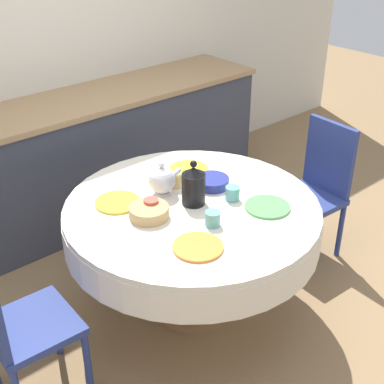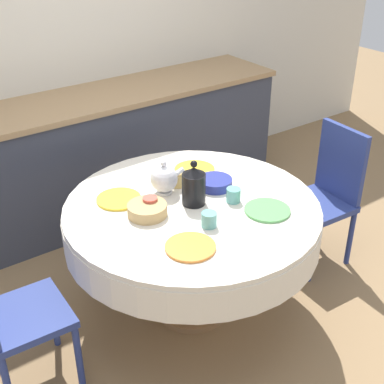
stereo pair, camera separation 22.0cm
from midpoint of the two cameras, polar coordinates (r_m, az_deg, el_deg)
name	(u,v)px [view 1 (the left image)]	position (r m, az deg, el deg)	size (l,w,h in m)	color
ground_plane	(192,309)	(3.36, -1.92, -12.39)	(12.00, 12.00, 0.00)	#8E704C
wall_back	(34,44)	(4.10, -18.09, 14.78)	(7.00, 0.05, 2.60)	silver
kitchen_counter	(70,164)	(4.09, -14.36, 2.90)	(3.24, 0.64, 0.95)	#383D4C
dining_table	(192,223)	(2.98, -2.12, -3.41)	(1.42, 1.42, 0.74)	olive
chair_left	(316,185)	(3.66, 11.45, 0.68)	(0.42, 0.42, 0.94)	navy
chair_right	(13,320)	(2.69, -20.85, -12.69)	(0.42, 0.42, 0.94)	navy
plate_near_left	(198,247)	(2.57, -1.84, -5.94)	(0.25, 0.25, 0.01)	orange
cup_near_left	(213,219)	(2.72, -0.10, -2.92)	(0.08, 0.08, 0.08)	#5BA39E
plate_near_right	(267,207)	(2.90, 5.89, -1.63)	(0.25, 0.25, 0.01)	#5BA85B
cup_near_right	(232,193)	(2.95, 2.21, -0.19)	(0.08, 0.08, 0.08)	#5BA39E
plate_far_left	(118,202)	(2.97, -10.06, -1.14)	(0.25, 0.25, 0.01)	yellow
cup_far_left	(151,206)	(2.85, -6.60, -1.54)	(0.08, 0.08, 0.08)	#CC4C3D
plate_far_right	(189,170)	(3.27, -2.28, 2.36)	(0.25, 0.25, 0.01)	yellow
cup_far_right	(175,180)	(3.09, -3.83, 1.21)	(0.08, 0.08, 0.08)	#DBB766
coffee_carafe	(194,186)	(2.88, -2.03, 0.63)	(0.13, 0.13, 0.26)	black
teapot	(162,180)	(2.99, -5.33, 1.24)	(0.21, 0.16, 0.20)	white
bread_basket	(149,212)	(2.81, -6.87, -2.17)	(0.21, 0.21, 0.06)	tan
fruit_bowl	(212,182)	(3.09, 0.09, 1.03)	(0.20, 0.20, 0.05)	navy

